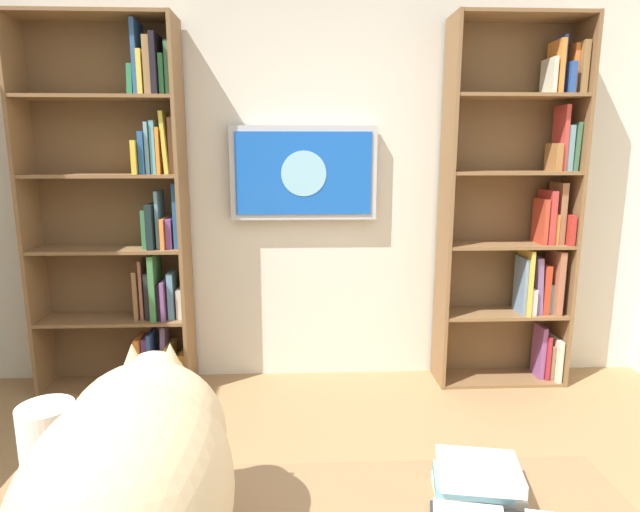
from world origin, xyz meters
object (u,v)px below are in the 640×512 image
at_px(bookshelf_right, 128,218).
at_px(desk_book_stack, 476,479).
at_px(wall_mounted_tv, 304,173).
at_px(bookshelf_left, 521,214).
at_px(cat, 134,480).
at_px(paper_towel_roll, 50,458).

height_order(bookshelf_right, desk_book_stack, bookshelf_right).
height_order(bookshelf_right, wall_mounted_tv, bookshelf_right).
xyz_separation_m(bookshelf_left, cat, (1.66, 2.39, -0.15)).
relative_size(cat, paper_towel_roll, 2.80).
xyz_separation_m(bookshelf_right, paper_towel_roll, (-0.51, 2.19, -0.22)).
bearing_deg(cat, wall_mounted_tv, -97.30).
bearing_deg(bookshelf_right, wall_mounted_tv, -175.55).
relative_size(bookshelf_left, wall_mounted_tv, 2.49).
relative_size(wall_mounted_tv, paper_towel_roll, 3.91).
bearing_deg(paper_towel_roll, bookshelf_left, -130.75).
distance_m(bookshelf_left, desk_book_stack, 2.43).
distance_m(wall_mounted_tv, desk_book_stack, 2.36).
height_order(cat, desk_book_stack, cat).
distance_m(bookshelf_left, paper_towel_roll, 2.90).
distance_m(bookshelf_left, wall_mounted_tv, 1.37).
bearing_deg(cat, bookshelf_left, -124.74).
xyz_separation_m(paper_towel_roll, desk_book_stack, (-0.88, -0.01, -0.08)).
bearing_deg(cat, bookshelf_right, -72.83).
bearing_deg(wall_mounted_tv, cat, 82.70).
relative_size(bookshelf_right, paper_towel_roll, 9.64).
bearing_deg(wall_mounted_tv, paper_towel_roll, 76.46).
height_order(bookshelf_right, paper_towel_roll, bookshelf_right).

